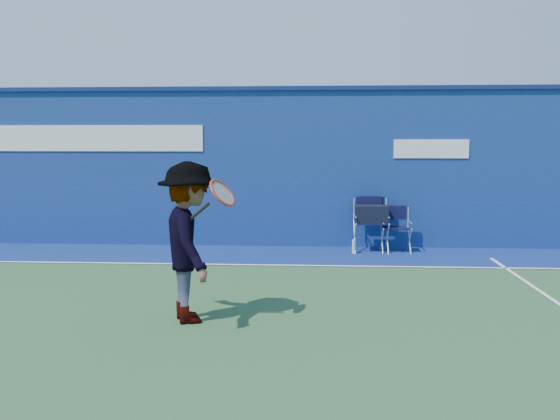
# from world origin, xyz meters

# --- Properties ---
(ground) EXTENTS (80.00, 80.00, 0.00)m
(ground) POSITION_xyz_m (0.00, 0.00, 0.00)
(ground) COLOR #2D552F
(ground) RESTS_ON ground
(stadium_wall) EXTENTS (24.00, 0.50, 3.08)m
(stadium_wall) POSITION_xyz_m (-0.00, 5.20, 1.55)
(stadium_wall) COLOR navy
(stadium_wall) RESTS_ON ground
(out_of_bounds_strip) EXTENTS (24.00, 1.80, 0.01)m
(out_of_bounds_strip) POSITION_xyz_m (0.00, 4.10, 0.00)
(out_of_bounds_strip) COLOR navy
(out_of_bounds_strip) RESTS_ON ground
(court_lines) EXTENTS (24.00, 12.00, 0.01)m
(court_lines) POSITION_xyz_m (0.00, 0.60, 0.01)
(court_lines) COLOR white
(court_lines) RESTS_ON out_of_bounds_strip
(directors_chair_left) EXTENTS (0.60, 0.56, 1.01)m
(directors_chair_left) POSITION_xyz_m (2.46, 4.55, 0.43)
(directors_chair_left) COLOR silver
(directors_chair_left) RESTS_ON ground
(directors_chair_right) EXTENTS (0.50, 0.45, 0.84)m
(directors_chair_right) POSITION_xyz_m (2.91, 4.55, 0.26)
(directors_chair_right) COLOR silver
(directors_chair_right) RESTS_ON ground
(water_bottle) EXTENTS (0.07, 0.07, 0.26)m
(water_bottle) POSITION_xyz_m (2.13, 4.35, 0.13)
(water_bottle) COLOR silver
(water_bottle) RESTS_ON ground
(tennis_player) EXTENTS (1.12, 1.35, 1.83)m
(tennis_player) POSITION_xyz_m (0.00, 0.17, 0.92)
(tennis_player) COLOR #EA4738
(tennis_player) RESTS_ON ground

